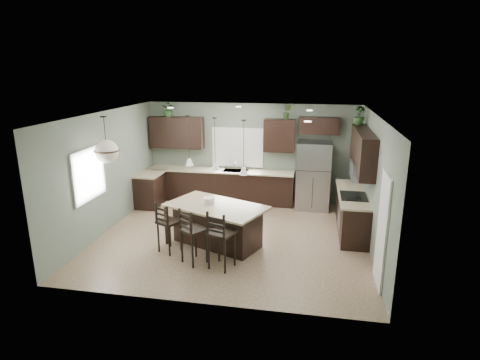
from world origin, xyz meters
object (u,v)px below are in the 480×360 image
(kitchen_island, at_px, (216,226))
(bar_stool_left, at_px, (169,227))
(refrigerator, at_px, (313,176))
(bar_stool_center, at_px, (194,236))
(bar_stool_right, at_px, (222,239))
(serving_dish, at_px, (208,201))
(plant_back_left, at_px, (169,109))

(kitchen_island, bearing_deg, bar_stool_left, -129.79)
(refrigerator, xyz_separation_m, bar_stool_left, (-2.92, -3.29, -0.38))
(bar_stool_center, xyz_separation_m, bar_stool_right, (0.58, -0.10, 0.02))
(serving_dish, bearing_deg, refrigerator, 51.24)
(refrigerator, relative_size, bar_stool_center, 1.60)
(kitchen_island, bearing_deg, bar_stool_right, -47.62)
(bar_stool_left, bearing_deg, refrigerator, 75.15)
(refrigerator, xyz_separation_m, serving_dish, (-2.20, -2.75, 0.07))
(kitchen_island, distance_m, serving_dish, 0.57)
(bar_stool_left, bearing_deg, bar_stool_right, 5.01)
(bar_stool_left, distance_m, bar_stool_right, 1.33)
(kitchen_island, distance_m, bar_stool_center, 0.89)
(bar_stool_center, bearing_deg, bar_stool_left, -175.34)
(bar_stool_center, distance_m, bar_stool_right, 0.59)
(serving_dish, height_order, bar_stool_right, bar_stool_right)
(refrigerator, height_order, serving_dish, refrigerator)
(refrigerator, bearing_deg, bar_stool_right, -113.94)
(bar_stool_right, bearing_deg, serving_dish, 136.00)
(bar_stool_center, bearing_deg, refrigerator, 93.75)
(bar_stool_right, bearing_deg, bar_stool_center, -171.02)
(bar_stool_left, bearing_deg, bar_stool_center, -3.97)
(kitchen_island, relative_size, bar_stool_left, 1.90)
(kitchen_island, xyz_separation_m, bar_stool_center, (-0.24, -0.85, 0.11))
(kitchen_island, height_order, bar_stool_right, bar_stool_right)
(serving_dish, bearing_deg, bar_stool_right, -63.10)
(refrigerator, relative_size, serving_dish, 7.71)
(serving_dish, distance_m, plant_back_left, 3.90)
(serving_dish, distance_m, bar_stool_center, 1.02)
(kitchen_island, height_order, bar_stool_center, bar_stool_center)
(serving_dish, bearing_deg, bar_stool_center, -93.54)
(bar_stool_left, xyz_separation_m, bar_stool_center, (0.65, -0.39, 0.03))
(plant_back_left, bearing_deg, serving_dish, -57.44)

